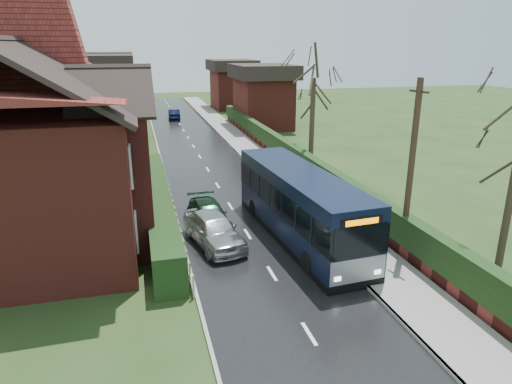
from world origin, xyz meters
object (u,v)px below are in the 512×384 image
object	(u,v)px
car_green	(209,215)
telegraph_pole	(411,170)
brick_house	(43,140)
bus	(300,206)
car_silver	(214,229)
bus_stop_sign	(356,224)

from	to	relation	value
car_green	telegraph_pole	distance (m)	9.55
brick_house	car_green	distance (m)	8.18
brick_house	car_green	bearing A→B (deg)	-10.78
bus	telegraph_pole	bearing A→B (deg)	-42.13
car_silver	bus_stop_sign	xyz separation A→B (m)	(4.91, -3.74, 1.21)
brick_house	bus_stop_sign	world-z (taller)	brick_house
car_silver	car_green	bearing A→B (deg)	75.25
car_silver	telegraph_pole	size ratio (longest dim) A/B	0.59
car_green	brick_house	bearing A→B (deg)	166.63
brick_house	bus_stop_sign	size ratio (longest dim) A/B	4.94
brick_house	telegraph_pole	distance (m)	15.95
bus	car_green	bearing A→B (deg)	143.71
bus	car_silver	size ratio (longest dim) A/B	2.40
telegraph_pole	car_silver	bearing A→B (deg)	147.66
telegraph_pole	bus	bearing A→B (deg)	131.72
car_green	bus_stop_sign	distance (m)	7.72
car_silver	brick_house	bearing A→B (deg)	141.65
bus	bus_stop_sign	world-z (taller)	bus
car_silver	bus_stop_sign	world-z (taller)	bus_stop_sign
car_silver	bus_stop_sign	distance (m)	6.29
bus_stop_sign	telegraph_pole	size ratio (longest dim) A/B	0.40
bus	telegraph_pole	distance (m)	5.04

